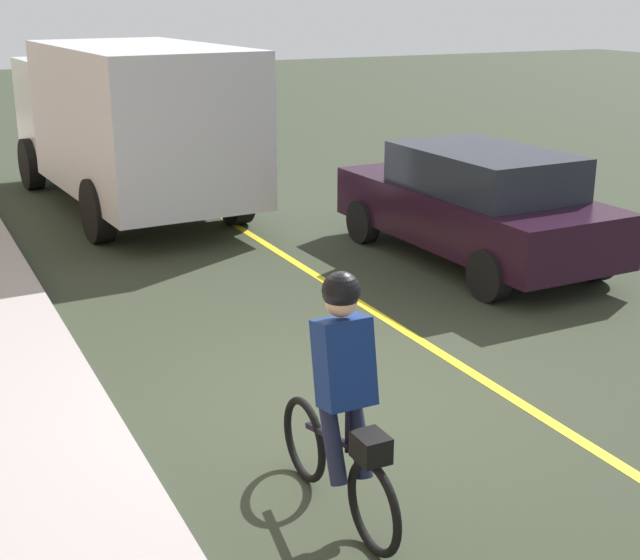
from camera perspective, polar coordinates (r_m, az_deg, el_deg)
The scene contains 5 objects.
ground_plane at distance 8.11m, azimuth 0.48°, elevation -8.07°, with size 80.00×80.00×0.00m, color #2D3324.
lane_line_centre at distance 8.87m, azimuth 9.82°, elevation -5.94°, with size 36.00×0.12×0.01m, color yellow.
cyclist_lead at distance 6.10m, azimuth 1.45°, elevation -7.77°, with size 1.71×0.36×1.83m.
patrol_sedan at distance 12.34m, azimuth 9.91°, elevation 4.89°, with size 4.45×2.03×1.58m.
box_truck_background at distance 15.48m, azimuth -12.27°, elevation 10.10°, with size 6.84×2.87×2.78m.
Camera 1 is at (-6.51, 3.26, 3.56)m, focal length 49.89 mm.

